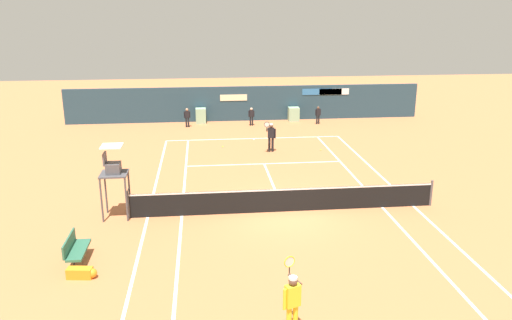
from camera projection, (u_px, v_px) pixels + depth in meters
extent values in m
plane|color=#C67042|center=(284.00, 211.00, 19.89)|extent=(80.00, 80.00, 0.00)
cube|color=white|center=(254.00, 138.00, 31.03)|extent=(10.60, 0.10, 0.01)
cube|color=white|center=(148.00, 217.00, 19.35)|extent=(0.10, 23.40, 0.01)
cube|color=white|center=(182.00, 216.00, 19.48)|extent=(0.10, 23.40, 0.01)
cube|color=white|center=(382.00, 207.00, 20.31)|extent=(0.10, 23.40, 0.01)
cube|color=white|center=(413.00, 206.00, 20.44)|extent=(0.10, 23.40, 0.01)
cube|color=white|center=(264.00, 164.00, 25.98)|extent=(8.00, 0.10, 0.01)
cube|color=white|center=(273.00, 184.00, 22.94)|extent=(0.10, 6.40, 0.01)
cube|color=white|center=(254.00, 139.00, 30.89)|extent=(0.10, 0.24, 0.01)
cylinder|color=#4C4C51|center=(128.00, 205.00, 19.12)|extent=(0.10, 0.10, 1.07)
cylinder|color=#4C4C51|center=(431.00, 193.00, 20.36)|extent=(0.10, 0.10, 1.07)
cube|color=black|center=(284.00, 200.00, 19.76)|extent=(12.00, 0.03, 0.95)
cube|color=white|center=(284.00, 190.00, 19.63)|extent=(12.00, 0.04, 0.06)
cube|color=#233D4C|center=(246.00, 103.00, 35.72)|extent=(25.00, 0.24, 2.43)
cube|color=beige|center=(331.00, 92.00, 36.00)|extent=(1.60, 0.02, 0.44)
cube|color=white|center=(334.00, 92.00, 36.03)|extent=(2.16, 0.02, 0.44)
cube|color=beige|center=(234.00, 98.00, 35.37)|extent=(1.89, 0.02, 0.44)
cube|color=#2D6BA8|center=(317.00, 92.00, 35.89)|extent=(2.11, 0.02, 0.44)
cube|color=#8CB793|center=(201.00, 116.00, 35.07)|extent=(0.70, 0.70, 1.04)
cube|color=#8CB793|center=(294.00, 114.00, 35.76)|extent=(0.75, 0.70, 0.97)
cylinder|color=#47474C|center=(129.00, 191.00, 19.63)|extent=(0.07, 0.07, 1.71)
cylinder|color=#47474C|center=(126.00, 200.00, 18.77)|extent=(0.07, 0.07, 1.71)
cylinder|color=#47474C|center=(106.00, 192.00, 19.53)|extent=(0.07, 0.07, 1.71)
cylinder|color=#47474C|center=(102.00, 201.00, 18.68)|extent=(0.07, 0.07, 1.71)
cylinder|color=#47474C|center=(129.00, 204.00, 19.30)|extent=(0.04, 0.81, 0.04)
cylinder|color=#47474C|center=(128.00, 191.00, 19.15)|extent=(0.04, 0.81, 0.04)
cube|color=#47474C|center=(114.00, 174.00, 18.90)|extent=(1.00, 1.00, 0.06)
cube|color=#4C4C51|center=(113.00, 168.00, 18.83)|extent=(0.52, 0.56, 0.40)
cube|color=#4C4C51|center=(105.00, 159.00, 18.69)|extent=(0.06, 0.56, 0.45)
cube|color=white|center=(112.00, 146.00, 18.58)|extent=(0.76, 0.80, 0.04)
cylinder|color=#38383D|center=(84.00, 247.00, 16.50)|extent=(0.06, 0.06, 0.38)
cylinder|color=#38383D|center=(74.00, 267.00, 15.24)|extent=(0.06, 0.06, 0.38)
cube|color=#2D664C|center=(79.00, 250.00, 15.80)|extent=(0.48, 1.48, 0.08)
cube|color=#2D664C|center=(69.00, 243.00, 15.70)|extent=(0.06, 1.48, 0.42)
cube|color=orange|center=(80.00, 273.00, 14.95)|extent=(0.77, 0.39, 0.32)
sphere|color=orange|center=(92.00, 273.00, 14.95)|extent=(0.29, 0.29, 0.28)
cylinder|color=black|center=(273.00, 145.00, 28.08)|extent=(0.13, 0.13, 0.80)
cylinder|color=black|center=(269.00, 145.00, 28.09)|extent=(0.13, 0.13, 0.80)
cube|color=black|center=(271.00, 133.00, 27.89)|extent=(0.39, 0.25, 0.56)
sphere|color=brown|center=(271.00, 126.00, 27.77)|extent=(0.22, 0.22, 0.22)
cylinder|color=white|center=(271.00, 124.00, 27.75)|extent=(0.21, 0.21, 0.06)
cylinder|color=black|center=(275.00, 133.00, 27.89)|extent=(0.08, 0.08, 0.54)
cylinder|color=brown|center=(267.00, 130.00, 27.57)|extent=(0.17, 0.55, 0.08)
cylinder|color=black|center=(267.00, 129.00, 27.28)|extent=(0.03, 0.03, 0.22)
torus|color=black|center=(267.00, 124.00, 27.21)|extent=(0.30, 0.07, 0.30)
cylinder|color=silver|center=(267.00, 124.00, 27.21)|extent=(0.26, 0.04, 0.26)
cylinder|color=yellow|center=(295.00, 319.00, 12.33)|extent=(0.13, 0.13, 0.80)
cube|color=yellow|center=(293.00, 296.00, 12.09)|extent=(0.41, 0.32, 0.56)
sphere|color=brown|center=(293.00, 281.00, 11.98)|extent=(0.22, 0.22, 0.22)
cylinder|color=white|center=(293.00, 278.00, 11.96)|extent=(0.21, 0.21, 0.06)
cylinder|color=yellow|center=(285.00, 299.00, 12.01)|extent=(0.08, 0.08, 0.54)
cylinder|color=brown|center=(295.00, 280.00, 12.35)|extent=(0.27, 0.53, 0.08)
cylinder|color=black|center=(289.00, 271.00, 12.55)|extent=(0.03, 0.03, 0.22)
torus|color=yellow|center=(290.00, 262.00, 12.48)|extent=(0.29, 0.13, 0.30)
cylinder|color=silver|center=(290.00, 262.00, 12.48)|extent=(0.24, 0.10, 0.26)
cylinder|color=black|center=(319.00, 119.00, 34.86)|extent=(0.10, 0.10, 0.62)
cylinder|color=black|center=(317.00, 120.00, 34.83)|extent=(0.10, 0.10, 0.62)
cube|color=black|center=(318.00, 112.00, 34.69)|extent=(0.30, 0.20, 0.44)
sphere|color=brown|center=(318.00, 108.00, 34.60)|extent=(0.17, 0.17, 0.17)
cylinder|color=black|center=(320.00, 112.00, 34.75)|extent=(0.07, 0.07, 0.42)
cylinder|color=black|center=(316.00, 113.00, 34.66)|extent=(0.07, 0.07, 0.42)
cylinder|color=black|center=(188.00, 122.00, 33.93)|extent=(0.11, 0.11, 0.65)
cylinder|color=black|center=(186.00, 122.00, 33.90)|extent=(0.11, 0.11, 0.65)
cube|color=black|center=(187.00, 114.00, 33.76)|extent=(0.31, 0.20, 0.46)
sphere|color=tan|center=(187.00, 110.00, 33.67)|extent=(0.18, 0.18, 0.18)
cylinder|color=black|center=(190.00, 115.00, 33.81)|extent=(0.07, 0.07, 0.44)
cylinder|color=black|center=(184.00, 115.00, 33.73)|extent=(0.07, 0.07, 0.44)
cylinder|color=black|center=(252.00, 121.00, 34.38)|extent=(0.10, 0.10, 0.63)
cylinder|color=black|center=(250.00, 121.00, 34.36)|extent=(0.10, 0.10, 0.63)
cube|color=black|center=(251.00, 113.00, 34.22)|extent=(0.29, 0.17, 0.44)
sphere|color=beige|center=(251.00, 109.00, 34.13)|extent=(0.17, 0.17, 0.17)
cylinder|color=black|center=(254.00, 114.00, 34.25)|extent=(0.07, 0.07, 0.42)
cylinder|color=black|center=(249.00, 114.00, 34.20)|extent=(0.07, 0.07, 0.42)
sphere|color=#CCE033|center=(223.00, 147.00, 29.09)|extent=(0.07, 0.07, 0.07)
sphere|color=#CCE033|center=(321.00, 150.00, 28.43)|extent=(0.07, 0.07, 0.07)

